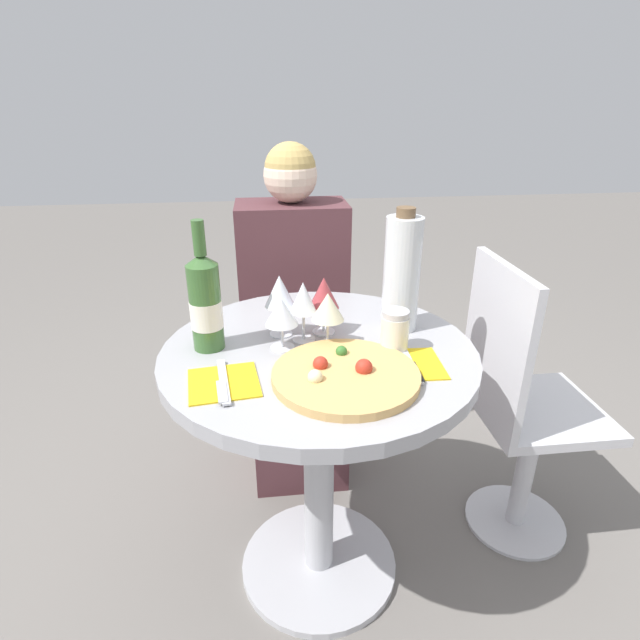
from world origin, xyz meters
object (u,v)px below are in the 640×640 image
(pizza_large, at_px, (345,375))
(seated_diner, at_px, (295,333))
(chair_empty_side, at_px, (519,411))
(dining_table, at_px, (319,413))
(chair_behind_diner, at_px, (293,333))
(tall_carafe, at_px, (402,273))
(wine_bottle, at_px, (205,303))

(pizza_large, bearing_deg, seated_diner, 94.84)
(seated_diner, height_order, chair_empty_side, seated_diner)
(dining_table, bearing_deg, seated_diner, 92.12)
(chair_behind_diner, relative_size, tall_carafe, 2.87)
(chair_behind_diner, bearing_deg, dining_table, 91.69)
(pizza_large, height_order, tall_carafe, tall_carafe)
(seated_diner, height_order, pizza_large, seated_diner)
(seated_diner, bearing_deg, chair_empty_side, 143.33)
(chair_behind_diner, distance_m, tall_carafe, 0.81)
(wine_bottle, distance_m, tall_carafe, 0.50)
(dining_table, relative_size, pizza_large, 2.39)
(pizza_large, bearing_deg, wine_bottle, 148.15)
(chair_empty_side, relative_size, tall_carafe, 2.87)
(seated_diner, xyz_separation_m, chair_empty_side, (0.64, -0.48, -0.07))
(dining_table, bearing_deg, pizza_large, -75.45)
(dining_table, bearing_deg, wine_bottle, 172.47)
(seated_diner, height_order, tall_carafe, seated_diner)
(seated_diner, relative_size, wine_bottle, 3.75)
(chair_behind_diner, relative_size, wine_bottle, 2.90)
(pizza_large, bearing_deg, chair_empty_side, 23.51)
(chair_behind_diner, xyz_separation_m, chair_empty_side, (0.64, -0.63, 0.00))
(dining_table, height_order, pizza_large, pizza_large)
(tall_carafe, bearing_deg, chair_behind_diner, 111.62)
(chair_behind_diner, relative_size, seated_diner, 0.77)
(seated_diner, xyz_separation_m, pizza_large, (0.06, -0.73, 0.24))
(seated_diner, bearing_deg, chair_behind_diner, -90.00)
(tall_carafe, bearing_deg, seated_diner, 117.40)
(seated_diner, bearing_deg, tall_carafe, 117.40)
(chair_empty_side, bearing_deg, pizza_large, -66.49)
(dining_table, distance_m, seated_diner, 0.58)
(dining_table, distance_m, pizza_large, 0.26)
(chair_empty_side, relative_size, pizza_large, 2.83)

